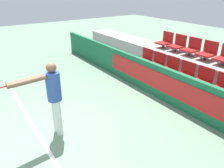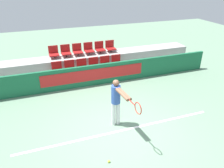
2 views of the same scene
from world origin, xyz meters
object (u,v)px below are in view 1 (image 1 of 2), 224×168
stadium_chair_6 (165,41)px  stadium_chair_4 (202,79)px  stadium_chair_0 (144,58)px  stadium_chair_7 (178,44)px  stadium_chair_9 (208,52)px  stadium_chair_1 (156,62)px  stadium_chair_3 (185,73)px  tennis_player (50,94)px  stadium_chair_2 (169,67)px  stadium_chair_5 (222,87)px  stadium_chair_8 (192,48)px

stadium_chair_6 → stadium_chair_4: bearing=-22.7°
stadium_chair_0 → stadium_chair_4: size_ratio=1.00×
stadium_chair_7 → stadium_chair_9: 1.09m
stadium_chair_1 → stadium_chair_3: (1.09, 0.00, 0.00)m
tennis_player → stadium_chair_1: bearing=96.9°
stadium_chair_0 → stadium_chair_4: (2.19, 0.00, 0.00)m
stadium_chair_3 → tennis_player: bearing=-94.4°
stadium_chair_4 → stadium_chair_6: bearing=157.3°
stadium_chair_4 → stadium_chair_7: 1.93m
stadium_chair_0 → stadium_chair_7: (0.55, 0.92, 0.44)m
stadium_chair_6 → stadium_chair_9: size_ratio=1.00×
stadium_chair_7 → stadium_chair_9: size_ratio=1.00×
stadium_chair_2 → stadium_chair_9: size_ratio=1.00×
stadium_chair_0 → stadium_chair_5: same height
stadium_chair_6 → stadium_chair_8: same height
stadium_chair_3 → stadium_chair_4: (0.55, 0.00, 0.00)m
stadium_chair_3 → stadium_chair_1: bearing=180.0°
stadium_chair_7 → stadium_chair_8: 0.55m
stadium_chair_8 → stadium_chair_6: bearing=180.0°
stadium_chair_5 → stadium_chair_6: (-2.74, 0.92, 0.44)m
stadium_chair_0 → stadium_chair_2: 1.09m
stadium_chair_6 → stadium_chair_9: bearing=0.0°
stadium_chair_2 → stadium_chair_3: same height
stadium_chair_9 → stadium_chair_5: bearing=-40.0°
stadium_chair_4 → stadium_chair_3: bearing=180.0°
stadium_chair_8 → stadium_chair_9: same height
stadium_chair_5 → stadium_chair_9: size_ratio=1.00×
stadium_chair_0 → stadium_chair_9: size_ratio=1.00×
stadium_chair_2 → stadium_chair_7: (-0.55, 0.92, 0.44)m
stadium_chair_2 → tennis_player: 3.71m
stadium_chair_3 → stadium_chair_5: (1.09, 0.00, 0.00)m
stadium_chair_4 → stadium_chair_8: (-1.09, 0.92, 0.44)m
stadium_chair_7 → stadium_chair_6: bearing=180.0°
stadium_chair_1 → stadium_chair_7: stadium_chair_7 is taller
stadium_chair_7 → stadium_chair_9: bearing=0.0°
stadium_chair_5 → stadium_chair_7: size_ratio=1.00×
stadium_chair_8 → stadium_chair_3: bearing=-59.2°
stadium_chair_1 → stadium_chair_4: (1.64, 0.00, 0.00)m
stadium_chair_3 → stadium_chair_7: stadium_chair_7 is taller
stadium_chair_1 → stadium_chair_9: size_ratio=1.00×
stadium_chair_2 → stadium_chair_3: bearing=0.0°
stadium_chair_1 → stadium_chair_6: (-0.55, 0.92, 0.44)m
stadium_chair_7 → tennis_player: (0.81, -4.60, -0.16)m
stadium_chair_5 → stadium_chair_9: bearing=140.0°
stadium_chair_7 → tennis_player: tennis_player is taller
stadium_chair_5 → stadium_chair_9: stadium_chair_9 is taller
tennis_player → stadium_chair_3: bearing=80.1°
stadium_chair_3 → stadium_chair_6: stadium_chair_6 is taller
stadium_chair_8 → tennis_player: (0.27, -4.60, -0.16)m
stadium_chair_6 → stadium_chair_2: bearing=-40.0°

